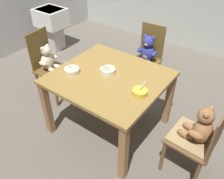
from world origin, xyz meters
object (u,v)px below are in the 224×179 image
at_px(teddy_chair_near_left, 48,63).
at_px(porridge_bowl_white_center, 108,71).
at_px(porridge_bowl_cream_near_left, 72,70).
at_px(sink_basin, 52,23).
at_px(teddy_chair_far_center, 147,53).
at_px(porridge_bowl_yellow_near_right, 140,92).
at_px(teddy_chair_near_right, 199,133).
at_px(dining_table, 109,85).

relative_size(teddy_chair_near_left, porridge_bowl_white_center, 5.62).
distance_m(teddy_chair_near_left, porridge_bowl_cream_near_left, 0.72).
bearing_deg(sink_basin, teddy_chair_far_center, -1.80).
xyz_separation_m(teddy_chair_far_center, sink_basin, (-1.97, 0.06, -0.06)).
bearing_deg(porridge_bowl_yellow_near_right, teddy_chair_near_right, 4.54).
bearing_deg(porridge_bowl_white_center, porridge_bowl_yellow_near_right, -13.76).
bearing_deg(teddy_chair_near_right, porridge_bowl_yellow_near_right, 7.54).
distance_m(dining_table, teddy_chair_near_right, 1.00).
bearing_deg(dining_table, porridge_bowl_yellow_near_right, -9.82).
height_order(porridge_bowl_white_center, porridge_bowl_cream_near_left, porridge_bowl_white_center).
xyz_separation_m(dining_table, teddy_chair_far_center, (-0.08, 0.96, -0.08)).
bearing_deg(porridge_bowl_yellow_near_right, porridge_bowl_cream_near_left, -172.10).
relative_size(porridge_bowl_yellow_near_right, porridge_bowl_white_center, 0.94).
height_order(teddy_chair_far_center, porridge_bowl_cream_near_left, teddy_chair_far_center).
xyz_separation_m(porridge_bowl_yellow_near_right, porridge_bowl_cream_near_left, (-0.76, -0.11, 0.00)).
bearing_deg(dining_table, porridge_bowl_white_center, 138.92).
relative_size(teddy_chair_near_right, porridge_bowl_cream_near_left, 5.13).
relative_size(teddy_chair_near_right, porridge_bowl_white_center, 5.19).
height_order(teddy_chair_far_center, sink_basin, teddy_chair_far_center).
bearing_deg(porridge_bowl_cream_near_left, porridge_bowl_yellow_near_right, 7.90).
distance_m(teddy_chair_far_center, sink_basin, 1.97).
bearing_deg(porridge_bowl_cream_near_left, teddy_chair_near_left, 162.82).
bearing_deg(sink_basin, dining_table, -26.59).
xyz_separation_m(teddy_chair_far_center, porridge_bowl_yellow_near_right, (0.48, -1.03, 0.21)).
distance_m(teddy_chair_near_left, porridge_bowl_white_center, 0.98).
height_order(porridge_bowl_yellow_near_right, porridge_bowl_white_center, porridge_bowl_white_center).
bearing_deg(porridge_bowl_white_center, teddy_chair_near_right, -3.55).
height_order(dining_table, teddy_chair_far_center, teddy_chair_far_center).
bearing_deg(teddy_chair_near_right, teddy_chair_near_left, 1.62).
xyz_separation_m(dining_table, teddy_chair_near_right, (0.99, -0.02, -0.08)).
height_order(teddy_chair_near_left, porridge_bowl_yellow_near_right, teddy_chair_near_left).
height_order(teddy_chair_near_right, porridge_bowl_cream_near_left, teddy_chair_near_right).
distance_m(porridge_bowl_white_center, sink_basin, 2.25).
bearing_deg(sink_basin, porridge_bowl_cream_near_left, -35.33).
bearing_deg(porridge_bowl_white_center, teddy_chair_near_left, -179.01).
relative_size(teddy_chair_far_center, porridge_bowl_white_center, 5.49).
relative_size(porridge_bowl_white_center, sink_basin, 0.22).
bearing_deg(teddy_chair_near_right, sink_basin, -16.04).
bearing_deg(sink_basin, teddy_chair_near_right, -19.04).
distance_m(porridge_bowl_yellow_near_right, porridge_bowl_white_center, 0.47).
height_order(teddy_chair_near_left, porridge_bowl_white_center, teddy_chair_near_left).
relative_size(dining_table, porridge_bowl_yellow_near_right, 7.18).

